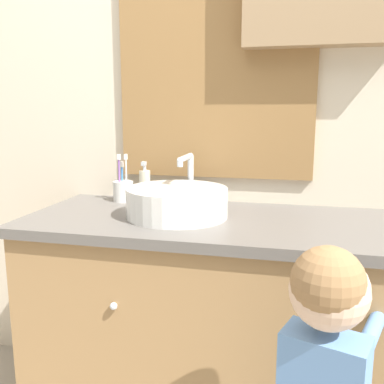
{
  "coord_description": "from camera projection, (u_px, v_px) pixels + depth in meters",
  "views": [
    {
      "loc": [
        0.2,
        -1.12,
        1.18
      ],
      "look_at": [
        -0.13,
        0.26,
        0.91
      ],
      "focal_mm": 40.0,
      "sensor_mm": 36.0,
      "label": 1
    }
  ],
  "objects": [
    {
      "name": "toothbrush_holder",
      "position": [
        123.0,
        190.0,
        1.77
      ],
      "size": [
        0.08,
        0.08,
        0.2
      ],
      "color": "silver",
      "rests_on": "vanity_counter"
    },
    {
      "name": "vanity_counter",
      "position": [
        231.0,
        326.0,
        1.56
      ],
      "size": [
        1.47,
        0.58,
        0.81
      ],
      "color": "#A37A4C",
      "rests_on": "ground_plane"
    },
    {
      "name": "sink_basin",
      "position": [
        178.0,
        201.0,
        1.52
      ],
      "size": [
        0.36,
        0.41,
        0.21
      ],
      "color": "white",
      "rests_on": "vanity_counter"
    },
    {
      "name": "soap_dispenser",
      "position": [
        145.0,
        185.0,
        1.76
      ],
      "size": [
        0.05,
        0.05,
        0.17
      ],
      "color": "beige",
      "rests_on": "vanity_counter"
    },
    {
      "name": "child_figure",
      "position": [
        324.0,
        384.0,
        0.97
      ],
      "size": [
        0.29,
        0.4,
        0.9
      ],
      "color": "slate",
      "rests_on": "ground_plane"
    },
    {
      "name": "wall_back",
      "position": [
        250.0,
        79.0,
        1.68
      ],
      "size": [
        3.2,
        0.18,
        2.5
      ],
      "color": "beige",
      "rests_on": "ground_plane"
    }
  ]
}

